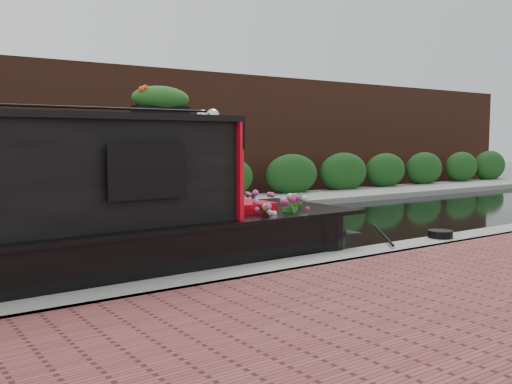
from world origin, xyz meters
TOP-DOWN VIEW (x-y plane):
  - ground at (0.00, 0.00)m, footprint 80.00×80.00m
  - near_bank_coping at (0.00, -3.30)m, footprint 40.00×0.60m
  - far_bank_path at (0.00, 4.20)m, footprint 40.00×2.40m
  - far_hedge at (0.00, 5.10)m, footprint 40.00×1.10m
  - far_brick_wall at (0.00, 7.20)m, footprint 40.00×1.00m
  - rope_fender at (1.80, -2.01)m, footprint 0.34×0.42m
  - coiled_mooring_rope at (3.15, -3.20)m, footprint 0.40×0.40m

SIDE VIEW (x-z plane):
  - ground at x=0.00m, z-range 0.00..0.00m
  - near_bank_coping at x=0.00m, z-range -0.25..0.25m
  - far_bank_path at x=0.00m, z-range -0.17..0.17m
  - far_hedge at x=0.00m, z-range -1.40..1.40m
  - far_brick_wall at x=0.00m, z-range -4.00..4.00m
  - rope_fender at x=1.80m, z-range 0.00..0.34m
  - coiled_mooring_rope at x=3.15m, z-range 0.25..0.37m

